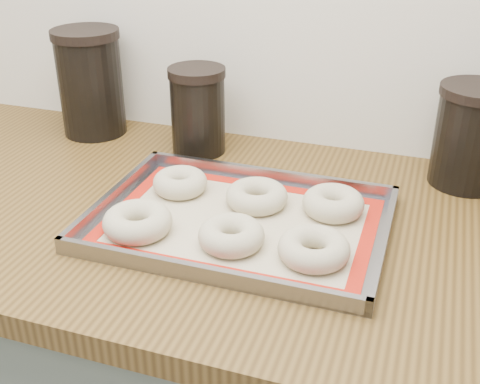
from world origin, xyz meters
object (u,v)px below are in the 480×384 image
(bagel_back_mid, at_px, (257,196))
(baking_tray, at_px, (240,221))
(bagel_front_mid, at_px, (231,235))
(bagel_back_left, at_px, (180,182))
(bagel_back_right, at_px, (333,203))
(bagel_front_right, at_px, (314,249))
(canister_left, at_px, (90,82))
(canister_right, at_px, (472,136))
(canister_mid, at_px, (198,110))
(bagel_front_left, at_px, (138,222))

(bagel_back_mid, bearing_deg, baking_tray, -97.21)
(bagel_front_mid, xyz_separation_m, bagel_back_left, (-0.14, 0.13, -0.00))
(bagel_back_left, xyz_separation_m, bagel_back_right, (0.27, 0.01, 0.00))
(bagel_front_right, relative_size, bagel_back_mid, 1.01)
(bagel_back_mid, distance_m, canister_left, 0.49)
(bagel_back_mid, bearing_deg, bagel_back_left, 178.21)
(baking_tray, distance_m, canister_right, 0.44)
(bagel_front_mid, relative_size, bagel_back_right, 0.99)
(bagel_front_mid, xyz_separation_m, canister_left, (-0.43, 0.34, 0.09))
(canister_mid, bearing_deg, bagel_front_right, -45.93)
(bagel_back_left, xyz_separation_m, canister_left, (-0.29, 0.21, 0.09))
(bagel_back_left, xyz_separation_m, bagel_back_mid, (0.14, -0.00, -0.00))
(bagel_front_right, distance_m, canister_left, 0.66)
(bagel_back_left, height_order, canister_right, canister_right)
(bagel_front_mid, bearing_deg, canister_left, 141.64)
(bagel_front_right, bearing_deg, canister_right, 58.77)
(bagel_back_right, xyz_separation_m, canister_mid, (-0.31, 0.17, 0.06))
(bagel_front_right, bearing_deg, bagel_front_mid, -178.12)
(bagel_front_left, relative_size, bagel_back_mid, 1.04)
(baking_tray, bearing_deg, bagel_front_mid, -82.27)
(bagel_back_mid, xyz_separation_m, bagel_back_right, (0.13, 0.01, 0.00))
(bagel_front_left, height_order, bagel_back_right, same)
(bagel_front_left, height_order, bagel_back_mid, bagel_front_left)
(bagel_back_left, bearing_deg, bagel_front_mid, -43.59)
(canister_right, bearing_deg, bagel_back_left, -156.36)
(bagel_front_mid, height_order, bagel_back_left, same)
(bagel_front_mid, height_order, bagel_back_mid, bagel_front_mid)
(bagel_front_left, xyz_separation_m, bagel_back_left, (0.01, 0.14, -0.00))
(canister_right, bearing_deg, canister_left, 179.88)
(baking_tray, xyz_separation_m, canister_mid, (-0.17, 0.25, 0.08))
(bagel_front_mid, relative_size, canister_left, 0.45)
(canister_mid, xyz_separation_m, canister_right, (0.51, 0.02, 0.00))
(bagel_front_mid, bearing_deg, bagel_back_left, 136.41)
(bagel_back_mid, bearing_deg, canister_left, 153.87)
(bagel_front_left, height_order, bagel_front_mid, bagel_front_left)
(bagel_front_right, relative_size, canister_right, 0.58)
(canister_left, distance_m, canister_right, 0.76)
(bagel_front_right, height_order, canister_left, canister_left)
(bagel_front_mid, distance_m, bagel_back_left, 0.20)
(bagel_back_right, bearing_deg, baking_tray, -149.98)
(bagel_front_left, relative_size, bagel_back_right, 1.07)
(bagel_front_left, bearing_deg, canister_right, 36.31)
(canister_mid, bearing_deg, bagel_front_left, -84.44)
(bagel_back_left, relative_size, bagel_back_mid, 0.91)
(baking_tray, bearing_deg, canister_mid, 124.37)
(bagel_back_right, height_order, canister_left, canister_left)
(bagel_front_mid, bearing_deg, bagel_back_mid, 90.49)
(bagel_back_left, bearing_deg, bagel_front_left, -92.99)
(bagel_front_right, distance_m, canister_mid, 0.44)
(baking_tray, xyz_separation_m, canister_left, (-0.42, 0.27, 0.10))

